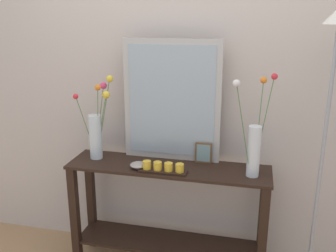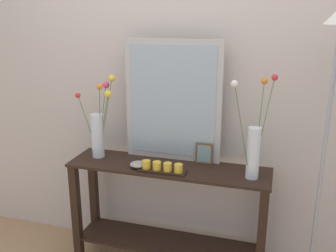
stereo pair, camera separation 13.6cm
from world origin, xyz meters
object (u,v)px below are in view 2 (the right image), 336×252
console_table (168,208)px  tall_vase_left (99,128)px  picture_frame_small (204,154)px  decorative_bowl (138,164)px  candle_tray (162,168)px  mirror_leaning (173,101)px  floor_lamp (329,115)px  vase_right (254,147)px

console_table → tall_vase_left: bearing=176.1°
console_table → picture_frame_small: 0.47m
decorative_bowl → candle_tray: bearing=-7.5°
mirror_leaning → decorative_bowl: 0.49m
mirror_leaning → picture_frame_small: (0.24, -0.03, -0.35)m
picture_frame_small → floor_lamp: bearing=-10.6°
floor_lamp → candle_tray: bearing=-175.3°
tall_vase_left → picture_frame_small: size_ratio=4.02×
mirror_leaning → picture_frame_small: mirror_leaning is taller
console_table → mirror_leaning: (-0.01, 0.14, 0.74)m
console_table → candle_tray: (-0.01, -0.10, 0.35)m
floor_lamp → tall_vase_left: bearing=177.7°
tall_vase_left → picture_frame_small: tall_vase_left is taller
tall_vase_left → vase_right: vase_right is taller
tall_vase_left → vase_right: (1.09, -0.06, -0.01)m
mirror_leaning → tall_vase_left: size_ratio=1.43×
mirror_leaning → vase_right: (0.57, -0.17, -0.21)m
console_table → picture_frame_small: bearing=26.8°
candle_tray → tall_vase_left: bearing=164.9°
tall_vase_left → decorative_bowl: size_ratio=5.29×
vase_right → mirror_leaning: bearing=163.1°
vase_right → picture_frame_small: vase_right is taller
console_table → decorative_bowl: (-0.19, -0.08, 0.34)m
vase_right → tall_vase_left: bearing=176.6°
mirror_leaning → vase_right: mirror_leaning is taller
console_table → floor_lamp: 1.24m
mirror_leaning → floor_lamp: size_ratio=0.45×
mirror_leaning → candle_tray: mirror_leaning is taller
mirror_leaning → vase_right: 0.64m
candle_tray → decorative_bowl: bearing=172.5°
candle_tray → decorative_bowl: candle_tray is taller
vase_right → candle_tray: bearing=-172.4°
picture_frame_small → decorative_bowl: 0.46m
vase_right → candle_tray: vase_right is taller
mirror_leaning → candle_tray: bearing=-90.0°
candle_tray → decorative_bowl: 0.18m
console_table → picture_frame_small: picture_frame_small is taller
tall_vase_left → decorative_bowl: tall_vase_left is taller
decorative_bowl → floor_lamp: floor_lamp is taller
vase_right → decorative_bowl: size_ratio=5.87×
tall_vase_left → floor_lamp: (1.50, -0.06, 0.22)m
mirror_leaning → candle_tray: 0.47m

